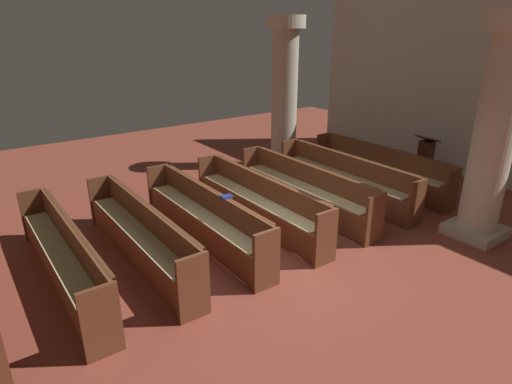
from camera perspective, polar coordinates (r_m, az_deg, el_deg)
name	(u,v)px	position (r m, az deg, el deg)	size (l,w,h in m)	color
ground_plane	(280,252)	(7.20, 3.13, -7.88)	(19.20, 19.20, 0.00)	brown
back_wall	(494,84)	(11.26, 28.89, 12.34)	(10.00, 0.16, 4.50)	beige
pew_row_0	(379,166)	(10.20, 15.91, 3.30)	(3.62, 0.46, 0.90)	brown
pew_row_1	(344,176)	(9.37, 11.53, 2.11)	(3.62, 0.46, 0.90)	brown
pew_row_2	(304,187)	(8.60, 6.34, 0.68)	(3.62, 0.47, 0.90)	brown
pew_row_3	(258,200)	(7.93, 0.22, -1.01)	(3.62, 0.46, 0.90)	brown
pew_row_4	(203,215)	(7.37, -6.94, -2.97)	(3.62, 0.46, 0.90)	brown
pew_row_5	(139,232)	(6.95, -15.15, -5.15)	(3.62, 0.47, 0.90)	brown
pew_row_6	(62,254)	(6.71, -24.24, -7.42)	(3.62, 0.46, 0.90)	brown
pillar_aisle_side	(496,128)	(8.07, 29.05, 7.34)	(0.94, 0.94, 3.70)	#B6AD9A
pillar_far_side	(284,91)	(11.15, 3.77, 13.10)	(0.94, 0.94, 3.70)	#B6AD9A
lectern	(425,162)	(11.04, 21.34, 3.76)	(0.48, 0.45, 1.08)	#411E13
hymn_book	(227,197)	(6.95, -3.90, -0.61)	(0.14, 0.19, 0.03)	navy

